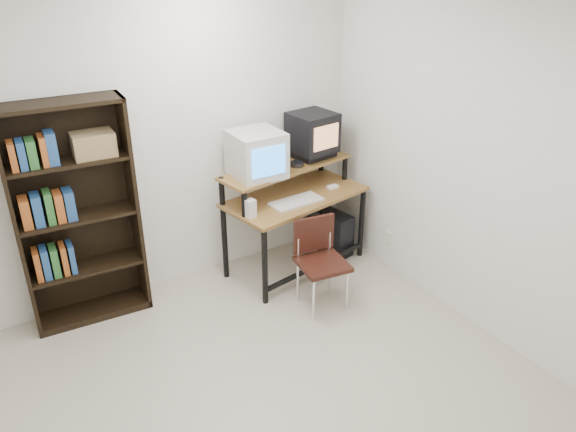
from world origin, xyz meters
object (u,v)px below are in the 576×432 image
crt_monitor (257,154)px  pc_tower (331,232)px  school_chair (319,255)px  bookshelf (76,213)px  crt_tv (312,132)px  computer_desk (294,198)px

crt_monitor → pc_tower: 1.24m
school_chair → bookshelf: bookshelf is taller
crt_tv → pc_tower: crt_tv is taller
computer_desk → pc_tower: bearing=-5.3°
crt_monitor → bookshelf: (-1.49, 0.18, -0.25)m
school_chair → bookshelf: bearing=160.5°
computer_desk → crt_monitor: (-0.34, 0.06, 0.47)m
school_chair → bookshelf: size_ratio=0.42×
crt_monitor → pc_tower: crt_monitor is taller
pc_tower → computer_desk: bearing=175.1°
computer_desk → school_chair: bearing=-113.3°
computer_desk → crt_tv: (0.29, 0.15, 0.53)m
computer_desk → bookshelf: bearing=162.6°
pc_tower → crt_tv: bearing=135.8°
computer_desk → school_chair: computer_desk is taller
crt_monitor → crt_tv: size_ratio=1.02×
pc_tower → bookshelf: size_ratio=0.25×
bookshelf → pc_tower: bearing=-1.4°
crt_tv → pc_tower: bearing=-41.5°
computer_desk → crt_monitor: 0.58m
pc_tower → school_chair: bearing=-141.8°
bookshelf → computer_desk: bearing=-3.8°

